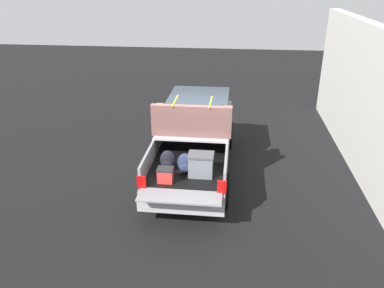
% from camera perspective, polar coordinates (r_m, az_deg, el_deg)
% --- Properties ---
extents(ground_plane, '(40.00, 40.00, 0.00)m').
position_cam_1_polar(ground_plane, '(11.20, 0.35, -3.92)').
color(ground_plane, black).
extents(pickup_truck, '(6.05, 2.06, 2.23)m').
position_cam_1_polar(pickup_truck, '(11.11, 0.57, 1.41)').
color(pickup_truck, gray).
rests_on(pickup_truck, ground_plane).
extents(building_facade, '(10.53, 0.36, 4.01)m').
position_cam_1_polar(building_facade, '(11.79, 24.22, 5.92)').
color(building_facade, silver).
rests_on(building_facade, ground_plane).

